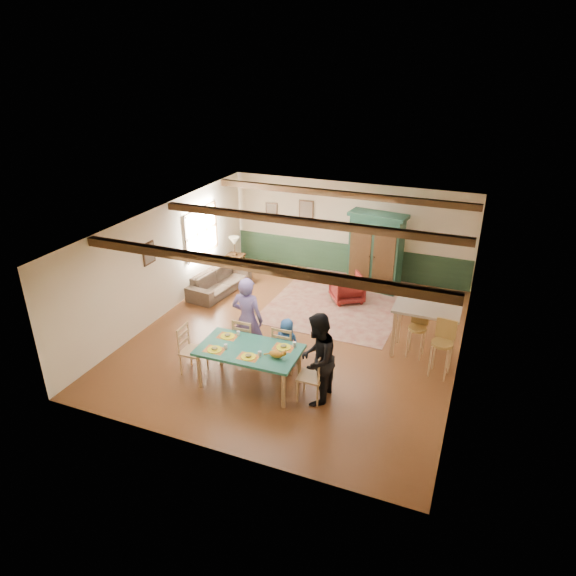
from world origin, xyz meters
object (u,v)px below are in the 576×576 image
at_px(dining_table, 250,367).
at_px(end_table, 235,265).
at_px(dining_chair_far_right, 285,347).
at_px(counter_table, 424,332).
at_px(person_woman, 317,359).
at_px(person_man, 248,319).
at_px(dining_chair_far_left, 246,339).
at_px(sofa, 220,281).
at_px(bar_stool_right, 441,350).
at_px(bar_stool_left, 417,334).
at_px(armchair, 347,288).
at_px(table_lamp, 234,246).
at_px(cat, 276,353).
at_px(dining_chair_end_right, 311,375).
at_px(dining_chair_end_left, 193,350).
at_px(person_child, 287,343).
at_px(armoire, 376,252).

distance_m(dining_table, end_table, 5.57).
relative_size(dining_chair_far_right, counter_table, 0.76).
bearing_deg(person_woman, person_man, -115.87).
xyz_separation_m(dining_chair_far_left, sofa, (-2.21, 2.83, -0.22)).
bearing_deg(bar_stool_right, bar_stool_left, 143.01).
xyz_separation_m(armchair, bar_stool_right, (2.67, -2.62, 0.23)).
xyz_separation_m(dining_chair_far_left, dining_chair_far_right, (0.87, 0.02, 0.00)).
bearing_deg(person_man, table_lamp, -60.36).
distance_m(dining_table, cat, 0.79).
relative_size(dining_table, sofa, 0.96).
relative_size(dining_chair_end_right, counter_table, 0.76).
distance_m(dining_table, counter_table, 3.79).
bearing_deg(sofa, dining_chair_end_left, -152.04).
distance_m(dining_table, sofa, 4.47).
bearing_deg(person_child, bar_stool_left, -150.86).
distance_m(sofa, bar_stool_right, 6.33).
xyz_separation_m(dining_chair_far_left, person_woman, (1.80, -0.74, 0.38)).
bearing_deg(table_lamp, sofa, -82.85).
bearing_deg(cat, dining_chair_far_left, 139.20).
relative_size(dining_chair_end_right, bar_stool_left, 0.95).
bearing_deg(armchair, bar_stool_right, 101.83).
bearing_deg(dining_table, cat, -9.11).
bearing_deg(bar_stool_right, sofa, 170.39).
distance_m(dining_chair_end_left, sofa, 3.90).
xyz_separation_m(armoire, bar_stool_left, (1.64, -3.07, -0.53)).
distance_m(dining_chair_far_left, sofa, 3.59).
xyz_separation_m(dining_chair_end_right, armoire, (-0.07, 5.32, 0.56)).
relative_size(person_woman, table_lamp, 3.25).
relative_size(dining_chair_far_left, person_man, 0.55).
relative_size(dining_chair_far_right, bar_stool_right, 0.87).
height_order(dining_table, dining_chair_end_right, dining_chair_end_right).
bearing_deg(cat, dining_chair_end_right, 9.46).
bearing_deg(dining_chair_far_right, bar_stool_right, -163.71).
distance_m(armchair, bar_stool_right, 3.75).
xyz_separation_m(table_lamp, bar_stool_right, (6.19, -3.09, -0.28)).
bearing_deg(person_woman, bar_stool_left, 145.82).
distance_m(person_man, end_table, 4.64).
relative_size(bar_stool_left, bar_stool_right, 0.91).
bearing_deg(dining_chair_far_left, end_table, -60.89).
height_order(armoire, end_table, armoire).
bearing_deg(dining_chair_far_right, sofa, -43.62).
bearing_deg(bar_stool_right, person_child, -156.39).
distance_m(person_child, armoire, 4.57).
distance_m(dining_chair_far_right, table_lamp, 5.17).
bearing_deg(sofa, dining_table, -136.89).
bearing_deg(dining_chair_far_right, dining_chair_end_left, 24.92).
distance_m(person_child, cat, 1.05).
height_order(person_man, end_table, person_man).
height_order(dining_table, dining_chair_far_left, dining_chair_far_left).
relative_size(armchair, sofa, 0.39).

